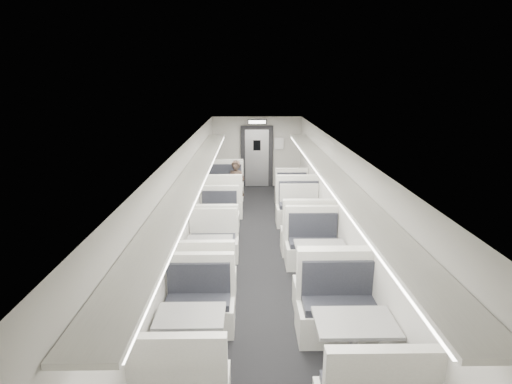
{
  "coord_description": "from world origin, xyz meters",
  "views": [
    {
      "loc": [
        -0.25,
        -7.52,
        3.56
      ],
      "look_at": [
        -0.11,
        0.98,
        1.18
      ],
      "focal_mm": 28.0,
      "sensor_mm": 36.0,
      "label": 1
    }
  ],
  "objects_px": {
    "booth_left_a": "(224,193)",
    "booth_right_d": "(353,350)",
    "booth_left_b": "(217,225)",
    "booth_left_d": "(192,339)",
    "booth_right_c": "(320,265)",
    "booth_right_b": "(303,220)",
    "passenger": "(236,186)",
    "booth_right_a": "(295,200)",
    "vestibule_door": "(257,157)",
    "booth_left_c": "(210,258)",
    "exit_sign": "(257,122)"
  },
  "relations": [
    {
      "from": "booth_left_a",
      "to": "booth_right_d",
      "type": "bearing_deg",
      "value": -74.1
    },
    {
      "from": "booth_left_b",
      "to": "booth_left_d",
      "type": "relative_size",
      "value": 0.93
    },
    {
      "from": "booth_left_d",
      "to": "booth_right_c",
      "type": "bearing_deg",
      "value": 45.89
    },
    {
      "from": "booth_left_a",
      "to": "booth_right_c",
      "type": "bearing_deg",
      "value": -66.79
    },
    {
      "from": "booth_right_b",
      "to": "booth_right_c",
      "type": "xyz_separation_m",
      "value": [
        0.0,
        -2.3,
        -0.02
      ]
    },
    {
      "from": "booth_left_a",
      "to": "passenger",
      "type": "relative_size",
      "value": 1.55
    },
    {
      "from": "booth_right_a",
      "to": "booth_left_b",
      "type": "bearing_deg",
      "value": -135.4
    },
    {
      "from": "booth_left_b",
      "to": "booth_right_d",
      "type": "xyz_separation_m",
      "value": [
        2.0,
        -4.54,
        0.07
      ]
    },
    {
      "from": "booth_right_b",
      "to": "vestibule_door",
      "type": "xyz_separation_m",
      "value": [
        -1.0,
        4.68,
        0.62
      ]
    },
    {
      "from": "booth_left_d",
      "to": "vestibule_door",
      "type": "distance_m",
      "value": 9.12
    },
    {
      "from": "booth_right_d",
      "to": "vestibule_door",
      "type": "xyz_separation_m",
      "value": [
        -1.0,
        9.33,
        0.62
      ]
    },
    {
      "from": "booth_left_b",
      "to": "booth_left_d",
      "type": "distance_m",
      "value": 4.25
    },
    {
      "from": "booth_left_b",
      "to": "booth_right_d",
      "type": "relative_size",
      "value": 0.84
    },
    {
      "from": "passenger",
      "to": "vestibule_door",
      "type": "bearing_deg",
      "value": 100.77
    },
    {
      "from": "booth_left_c",
      "to": "exit_sign",
      "type": "height_order",
      "value": "exit_sign"
    },
    {
      "from": "booth_right_c",
      "to": "exit_sign",
      "type": "bearing_deg",
      "value": 98.76
    },
    {
      "from": "booth_left_b",
      "to": "exit_sign",
      "type": "relative_size",
      "value": 3.17
    },
    {
      "from": "booth_left_d",
      "to": "booth_right_a",
      "type": "height_order",
      "value": "booth_left_d"
    },
    {
      "from": "booth_left_c",
      "to": "passenger",
      "type": "bearing_deg",
      "value": 84.58
    },
    {
      "from": "booth_left_b",
      "to": "booth_right_c",
      "type": "xyz_separation_m",
      "value": [
        2.0,
        -2.18,
        0.04
      ]
    },
    {
      "from": "booth_right_a",
      "to": "vestibule_door",
      "type": "distance_m",
      "value": 3.07
    },
    {
      "from": "booth_left_c",
      "to": "exit_sign",
      "type": "xyz_separation_m",
      "value": [
        1.0,
        6.11,
        1.91
      ]
    },
    {
      "from": "passenger",
      "to": "exit_sign",
      "type": "height_order",
      "value": "exit_sign"
    },
    {
      "from": "booth_right_a",
      "to": "booth_right_d",
      "type": "bearing_deg",
      "value": -90.0
    },
    {
      "from": "booth_right_c",
      "to": "vestibule_door",
      "type": "height_order",
      "value": "vestibule_door"
    },
    {
      "from": "booth_right_b",
      "to": "booth_right_d",
      "type": "bearing_deg",
      "value": -90.0
    },
    {
      "from": "vestibule_door",
      "to": "exit_sign",
      "type": "xyz_separation_m",
      "value": [
        0.0,
        -0.49,
        1.24
      ]
    },
    {
      "from": "booth_left_b",
      "to": "booth_right_b",
      "type": "distance_m",
      "value": 2.0
    },
    {
      "from": "booth_right_a",
      "to": "exit_sign",
      "type": "distance_m",
      "value": 3.19
    },
    {
      "from": "vestibule_door",
      "to": "booth_right_c",
      "type": "bearing_deg",
      "value": -81.84
    },
    {
      "from": "vestibule_door",
      "to": "exit_sign",
      "type": "distance_m",
      "value": 1.33
    },
    {
      "from": "booth_left_c",
      "to": "vestibule_door",
      "type": "bearing_deg",
      "value": 81.39
    },
    {
      "from": "booth_left_c",
      "to": "booth_right_a",
      "type": "xyz_separation_m",
      "value": [
        2.0,
        3.78,
        -0.02
      ]
    },
    {
      "from": "booth_left_c",
      "to": "booth_right_c",
      "type": "bearing_deg",
      "value": -10.63
    },
    {
      "from": "booth_right_c",
      "to": "booth_left_b",
      "type": "bearing_deg",
      "value": 132.5
    },
    {
      "from": "booth_left_c",
      "to": "booth_right_c",
      "type": "xyz_separation_m",
      "value": [
        2.0,
        -0.38,
        0.02
      ]
    },
    {
      "from": "booth_right_a",
      "to": "vestibule_door",
      "type": "height_order",
      "value": "vestibule_door"
    },
    {
      "from": "booth_right_b",
      "to": "exit_sign",
      "type": "bearing_deg",
      "value": 103.41
    },
    {
      "from": "booth_right_a",
      "to": "booth_right_d",
      "type": "distance_m",
      "value": 6.51
    },
    {
      "from": "booth_left_d",
      "to": "passenger",
      "type": "relative_size",
      "value": 1.46
    },
    {
      "from": "booth_left_a",
      "to": "booth_left_d",
      "type": "bearing_deg",
      "value": -90.0
    },
    {
      "from": "booth_left_a",
      "to": "booth_right_b",
      "type": "distance_m",
      "value": 3.1
    },
    {
      "from": "booth_left_d",
      "to": "booth_right_a",
      "type": "xyz_separation_m",
      "value": [
        2.0,
        6.22,
        -0.02
      ]
    },
    {
      "from": "passenger",
      "to": "exit_sign",
      "type": "relative_size",
      "value": 2.33
    },
    {
      "from": "booth_left_d",
      "to": "booth_right_a",
      "type": "bearing_deg",
      "value": 72.17
    },
    {
      "from": "booth_left_c",
      "to": "booth_right_d",
      "type": "bearing_deg",
      "value": -53.79
    },
    {
      "from": "booth_left_c",
      "to": "booth_right_a",
      "type": "distance_m",
      "value": 4.28
    },
    {
      "from": "vestibule_door",
      "to": "booth_right_d",
      "type": "bearing_deg",
      "value": -83.88
    },
    {
      "from": "exit_sign",
      "to": "booth_left_b",
      "type": "bearing_deg",
      "value": -103.07
    },
    {
      "from": "booth_left_b",
      "to": "exit_sign",
      "type": "xyz_separation_m",
      "value": [
        1.0,
        4.31,
        1.93
      ]
    }
  ]
}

